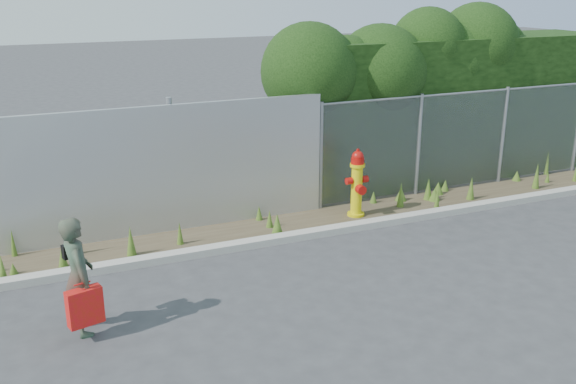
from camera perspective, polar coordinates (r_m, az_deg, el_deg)
The scene contains 10 objects.
ground at distance 9.29m, azimuth 5.17°, elevation -8.14°, with size 80.00×80.00×0.00m, color #38383A.
curb at distance 10.74m, azimuth 0.63°, elevation -3.95°, with size 16.00×0.22×0.12m, color #AAA499.
weed_strip at distance 11.22m, azimuth -1.35°, elevation -2.66°, with size 16.00×1.31×0.55m.
corrugated_fence at distance 10.75m, azimuth -18.10°, elevation 1.05°, with size 8.50×0.21×2.30m.
chainlink_fence at distance 13.56m, azimuth 15.21°, elevation 4.47°, with size 6.50×0.07×2.05m.
hedge at distance 14.07m, azimuth 12.70°, elevation 9.30°, with size 7.95×2.12×3.70m.
fire_hydrant at distance 11.66m, azimuth 6.15°, elevation 0.68°, with size 0.43×0.38×1.27m.
woman at distance 8.16m, azimuth -18.13°, elevation -7.11°, with size 0.55×0.36×1.50m, color #116C4A.
red_tote_bag at distance 8.11m, azimuth -17.61°, elevation -9.69°, with size 0.42×0.15×0.55m.
black_shoulder_bag at distance 8.24m, azimuth -18.66°, elevation -4.94°, with size 0.23×0.10×0.17m.
Camera 1 is at (-4.03, -7.28, 4.13)m, focal length 40.00 mm.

